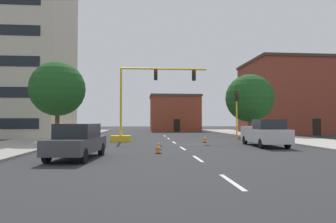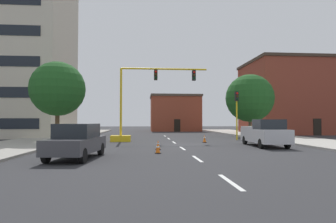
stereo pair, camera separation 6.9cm
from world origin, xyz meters
name	(u,v)px [view 2 (the right image)]	position (x,y,z in m)	size (l,w,h in m)	color
ground_plane	(177,145)	(0.00, 0.00, 0.00)	(160.00, 160.00, 0.00)	#2D2D30
sidewalk_left	(52,139)	(-12.08, 8.00, 0.07)	(6.00, 56.00, 0.14)	#9E998E
sidewalk_right	(278,137)	(12.08, 8.00, 0.07)	(6.00, 56.00, 0.14)	#B2ADA3
lane_stripe_seg_0	(230,182)	(0.00, -14.00, 0.00)	(0.16, 2.40, 0.01)	silver
lane_stripe_seg_1	(197,159)	(0.00, -8.50, 0.00)	(0.16, 2.40, 0.01)	silver
lane_stripe_seg_2	(182,148)	(0.00, -3.00, 0.00)	(0.16, 2.40, 0.01)	silver
lane_stripe_seg_3	(174,142)	(0.00, 2.50, 0.00)	(0.16, 2.40, 0.01)	silver
lane_stripe_seg_4	(169,139)	(0.00, 8.00, 0.00)	(0.16, 2.40, 0.01)	silver
lane_stripe_seg_5	(165,136)	(0.00, 13.50, 0.00)	(0.16, 2.40, 0.01)	silver
building_tall_left	(13,43)	(-18.72, 13.94, 11.42)	(13.44, 12.24, 22.82)	beige
building_brick_center	(175,113)	(3.28, 32.18, 3.39)	(9.36, 8.12, 6.75)	brown
building_row_right	(295,98)	(19.95, 18.70, 5.40)	(14.19, 11.17, 10.78)	brown
traffic_signal_gantry	(133,117)	(-3.62, 4.08, 2.23)	(8.90, 1.20, 6.83)	yellow
traffic_light_pole_right	(237,104)	(6.53, 5.14, 3.53)	(0.32, 0.47, 4.80)	yellow
tree_left_near	(58,89)	(-10.04, 2.75, 4.64)	(4.67, 4.67, 6.99)	#4C3823
tree_right_mid	(250,98)	(9.76, 10.20, 4.56)	(5.60, 5.60, 7.37)	brown
pickup_truck_silver	(265,133)	(6.28, -1.98, 0.97)	(2.26, 5.49, 1.99)	#BCBCC1
sedan_dark_gray_near_left	(77,141)	(-5.99, -7.98, 0.89)	(2.34, 4.68, 1.74)	#3D3D42
traffic_cone_roadside_a	(204,139)	(2.65, 2.20, 0.33)	(0.36, 0.36, 0.67)	black
traffic_cone_roadside_b	(158,148)	(-1.84, -5.97, 0.29)	(0.36, 0.36, 0.59)	black
traffic_cone_roadside_c	(158,145)	(-1.72, -3.75, 0.30)	(0.36, 0.36, 0.62)	black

